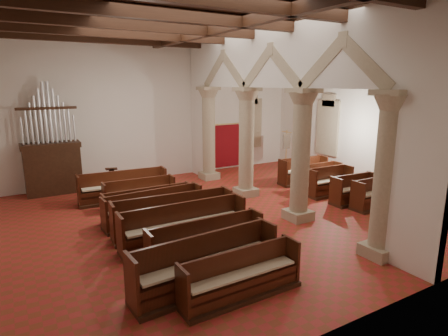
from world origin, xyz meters
The scene contains 33 objects.
floor centered at (0.00, 0.00, 0.00)m, with size 14.00×14.00×0.00m, color maroon.
ceiling centered at (0.00, 0.00, 6.00)m, with size 14.00×14.00×0.00m, color #311E10.
wall_back centered at (0.00, 6.00, 3.00)m, with size 14.00×0.02×6.00m, color white.
wall_front centered at (0.00, -6.00, 3.00)m, with size 14.00×0.02×6.00m, color white.
wall_right centered at (7.00, 0.00, 3.00)m, with size 0.02×12.00×6.00m, color white.
ceiling_beams centered at (0.00, 0.00, 5.82)m, with size 13.80×11.80×0.30m, color #371F11, non-canonical shape.
arcade centered at (1.80, 0.00, 3.56)m, with size 0.90×11.90×6.00m.
window_right_a centered at (6.98, -1.50, 2.20)m, with size 0.03×1.00×2.20m, color #387F60.
window_right_b centered at (6.98, 2.50, 2.20)m, with size 0.03×1.00×2.20m, color #387F60.
window_back centered at (5.00, 5.98, 2.20)m, with size 1.00×0.03×2.20m, color #387F60.
pipe_organ centered at (-4.50, 5.50, 1.37)m, with size 2.10×0.85×4.40m.
lectern centered at (-2.54, 4.33, 0.45)m, with size 0.52×0.54×1.08m.
dossal_curtain centered at (3.50, 5.92, 1.17)m, with size 1.80×0.07×2.17m.
processional_banner centered at (5.47, 3.61, 0.75)m, with size 0.47×0.60×2.07m.
hymnal_box_a centered at (-1.08, -3.90, 0.24)m, with size 0.28×0.22×0.28m, color #151593.
hymnal_box_b centered at (-1.51, -3.25, 0.24)m, with size 0.28×0.23×0.28m, color #14158C.
hymnal_box_c centered at (-1.77, -1.46, 0.25)m, with size 0.29×0.24×0.29m, color navy.
tube_heater_a centered at (-2.79, -3.81, 0.16)m, with size 0.09×0.09×0.90m, color white.
tube_heater_b centered at (-2.54, -3.58, 0.16)m, with size 0.09×0.09×0.95m, color silver.
nave_pew_0 centered at (-2.14, -4.31, 0.32)m, with size 2.65×0.70×0.97m.
nave_pew_1 centered at (-2.58, -3.66, 0.38)m, with size 3.33×0.97×1.14m.
nave_pew_2 centered at (-1.97, -2.49, 0.33)m, with size 2.97×0.67×0.99m.
nave_pew_3 centered at (-2.08, -1.44, 0.37)m, with size 3.45×0.77×1.12m.
nave_pew_4 centered at (-2.02, -0.56, 0.37)m, with size 3.51×0.97×1.12m.
nave_pew_5 centered at (-2.22, 0.51, 0.33)m, with size 3.14×0.86×1.01m.
nave_pew_6 centered at (-2.20, 1.01, 0.31)m, with size 2.90×0.65×0.96m.
nave_pew_7 centered at (-2.12, 2.26, 0.32)m, with size 2.48×0.71×0.97m.
nave_pew_8 centered at (-2.43, 3.19, 0.36)m, with size 3.17×0.92×1.10m.
aisle_pew_0 centered at (4.82, -1.96, 0.35)m, with size 1.78×0.71×1.03m.
aisle_pew_1 centered at (4.67, -1.23, 0.35)m, with size 1.89×0.79×1.03m.
aisle_pew_2 centered at (4.59, -0.08, 0.37)m, with size 1.90×0.81×1.09m.
aisle_pew_3 centered at (4.92, 0.73, 0.35)m, with size 1.87×0.73×1.05m.
aisle_pew_4 centered at (4.90, 1.75, 0.38)m, with size 2.21×0.89×1.12m.
Camera 1 is at (-5.85, -10.01, 4.20)m, focal length 30.00 mm.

